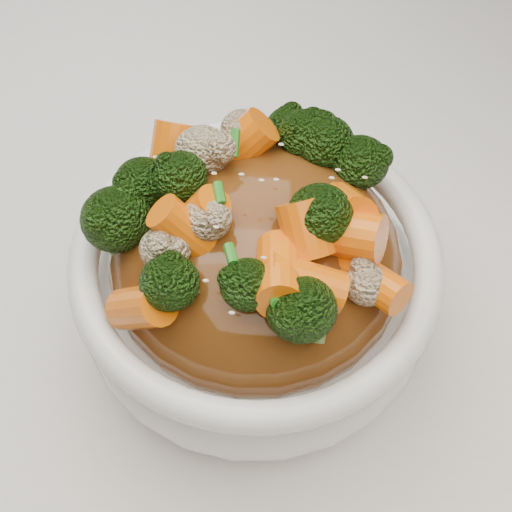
% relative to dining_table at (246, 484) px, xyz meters
% --- Properties ---
extents(dining_table, '(1.20, 0.80, 0.75)m').
position_rel_dining_table_xyz_m(dining_table, '(0.00, 0.00, 0.00)').
color(dining_table, brown).
rests_on(dining_table, floor).
extents(tablecloth, '(1.20, 0.80, 0.04)m').
position_rel_dining_table_xyz_m(tablecloth, '(0.00, 0.00, 0.35)').
color(tablecloth, white).
rests_on(tablecloth, dining_table).
extents(bowl, '(0.29, 0.29, 0.09)m').
position_rel_dining_table_xyz_m(bowl, '(0.01, -0.00, 0.42)').
color(bowl, white).
rests_on(bowl, tablecloth).
extents(sauce_base, '(0.23, 0.23, 0.10)m').
position_rel_dining_table_xyz_m(sauce_base, '(0.01, -0.00, 0.45)').
color(sauce_base, '#5B300F').
rests_on(sauce_base, bowl).
extents(carrots, '(0.23, 0.23, 0.05)m').
position_rel_dining_table_xyz_m(carrots, '(0.01, -0.00, 0.51)').
color(carrots, orange).
rests_on(carrots, sauce_base).
extents(broccoli, '(0.23, 0.23, 0.04)m').
position_rel_dining_table_xyz_m(broccoli, '(0.01, -0.00, 0.51)').
color(broccoli, black).
rests_on(broccoli, sauce_base).
extents(cauliflower, '(0.23, 0.23, 0.04)m').
position_rel_dining_table_xyz_m(cauliflower, '(0.01, -0.00, 0.51)').
color(cauliflower, '#CAB38A').
rests_on(cauliflower, sauce_base).
extents(scallions, '(0.17, 0.17, 0.02)m').
position_rel_dining_table_xyz_m(scallions, '(0.01, -0.00, 0.51)').
color(scallions, '#24771B').
rests_on(scallions, sauce_base).
extents(sesame_seeds, '(0.21, 0.21, 0.01)m').
position_rel_dining_table_xyz_m(sesame_seeds, '(0.01, -0.00, 0.51)').
color(sesame_seeds, beige).
rests_on(sesame_seeds, sauce_base).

